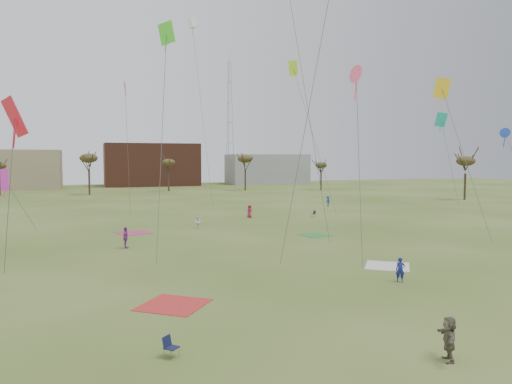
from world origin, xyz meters
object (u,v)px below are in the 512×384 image
object	(u,v)px
camp_chair_left	(171,351)
radio_tower	(230,122)
flyer_near_right	(400,270)
camp_chair_right	(313,215)

from	to	relation	value
camp_chair_left	radio_tower	xyz separation A→B (m)	(38.84, 128.17, 18.95)
flyer_near_right	camp_chair_right	world-z (taller)	flyer_near_right
camp_chair_left	radio_tower	bearing A→B (deg)	28.78
flyer_near_right	camp_chair_left	size ratio (longest dim) A/B	1.85
flyer_near_right	camp_chair_right	distance (m)	34.30
flyer_near_right	radio_tower	distance (m)	124.56
camp_chair_right	camp_chair_left	bearing A→B (deg)	-43.03
flyer_near_right	camp_chair_left	bearing A→B (deg)	-125.67
camp_chair_left	radio_tower	world-z (taller)	radio_tower
camp_chair_left	camp_chair_right	bearing A→B (deg)	13.06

